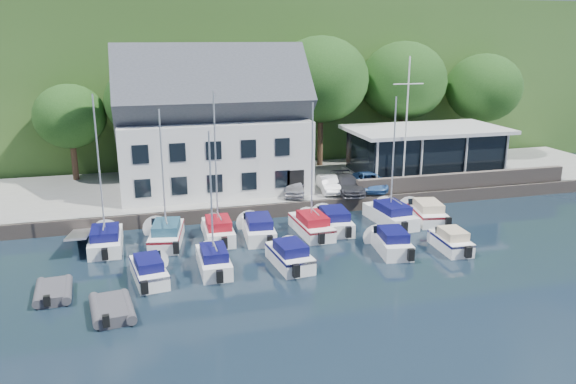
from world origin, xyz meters
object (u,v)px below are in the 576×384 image
Objects in this scene: boat_r1_4 at (312,170)px; boat_r2_1 at (211,197)px; boat_r1_3 at (258,226)px; boat_r1_1 at (163,174)px; flagpole at (406,125)px; boat_r1_7 at (426,210)px; dinghy_0 at (53,290)px; car_dgrey at (347,184)px; club_pavilion at (425,152)px; car_silver at (294,186)px; boat_r2_3 at (391,240)px; car_blue at (370,181)px; dinghy_1 at (112,307)px; boat_r2_2 at (290,253)px; harbor_building at (213,133)px; boat_r1_6 at (393,159)px; car_white at (328,184)px; boat_r1_5 at (333,219)px; boat_r1_0 at (100,182)px; boat_r2_0 at (149,268)px; boat_r1_2 at (216,171)px; boat_r2_4 at (451,239)px.

boat_r1_4 is 1.02× the size of boat_r2_1.
boat_r1_1 is at bearing -178.88° from boat_r1_3.
flagpole reaches higher than boat_r1_7.
boat_r1_4 is 2.82× the size of dinghy_0.
flagpole is (4.57, -0.16, 4.42)m from car_dgrey.
car_silver is at bearing -166.45° from club_pavilion.
boat_r1_3 is at bearing 155.12° from boat_r2_3.
car_blue is at bearing 120.94° from boat_r1_7.
car_blue is 9.20m from boat_r1_4.
car_silver is at bearing 40.59° from dinghy_1.
boat_r1_1 reaches higher than boat_r2_1.
car_blue is 0.39× the size of flagpole.
boat_r2_2 is (-11.46, -5.31, 0.01)m from boat_r1_7.
boat_r1_6 is (10.98, -8.84, -0.80)m from harbor_building.
car_white is 0.41× the size of boat_r1_6.
dinghy_0 is (-16.94, -5.96, -0.37)m from boat_r1_5.
boat_r1_6 is 13.88m from boat_r2_1.
boat_r1_0 is at bearing -142.54° from car_silver.
boat_r2_3 is at bearing -0.39° from dinghy_0.
boat_r1_0 is 6.90m from boat_r2_0.
boat_r1_0 is 12.98m from boat_r1_4.
boat_r2_3 reaches higher than boat_r1_5.
boat_r1_0 reaches higher than boat_r1_7.
boat_r2_0 is at bearing -141.87° from car_dgrey.
boat_r1_0 is (-17.52, -4.67, 2.59)m from car_dgrey.
boat_r2_1 is at bearing -149.70° from flagpole.
boat_r1_2 is at bearing -0.82° from boat_r1_0.
boat_r1_3 is at bearing -80.67° from harbor_building.
boat_r1_3 is at bearing -152.13° from club_pavilion.
harbor_building is 12.14m from boat_r1_5.
club_pavilion is 16.36m from boat_r2_3.
dinghy_1 is at bearing -167.70° from boat_r2_4.
boat_r1_0 is 7.71m from boat_r2_1.
car_silver is 4.09m from car_dgrey.
car_blue is 0.47× the size of boat_r2_1.
car_silver is 19.52m from dinghy_0.
boat_r1_5 is at bearing 28.73° from boat_r2_1.
boat_r1_2 is (3.23, -0.13, 0.03)m from boat_r1_1.
boat_r1_0 is 9.74m from dinghy_1.
boat_r1_1 is 11.63m from boat_r1_5.
car_white is at bearing 58.70° from boat_r1_4.
car_white reaches higher than boat_r2_3.
boat_r1_1 is 1.43× the size of boat_r1_3.
boat_r1_5 is (-1.58, -5.55, -0.88)m from car_white.
boat_r1_4 is at bearing -129.53° from car_blue.
flagpole is 5.78m from boat_r1_6.
car_silver is 0.43× the size of boat_r1_2.
boat_r2_4 is at bearing -70.75° from car_dgrey.
flagpole reaches higher than boat_r1_3.
boat_r1_2 reaches higher than dinghy_0.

